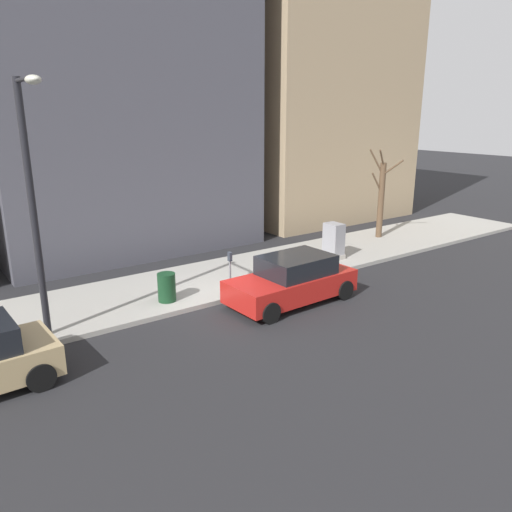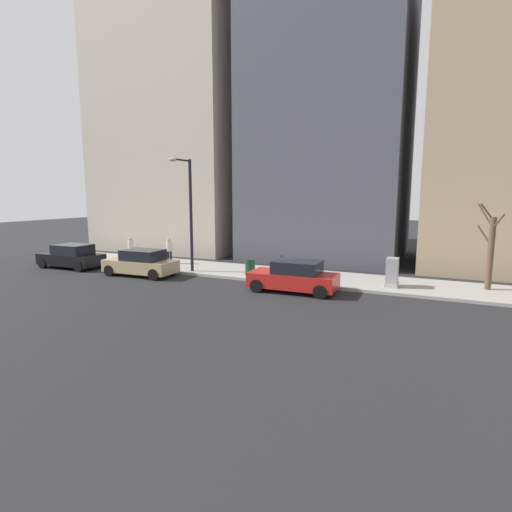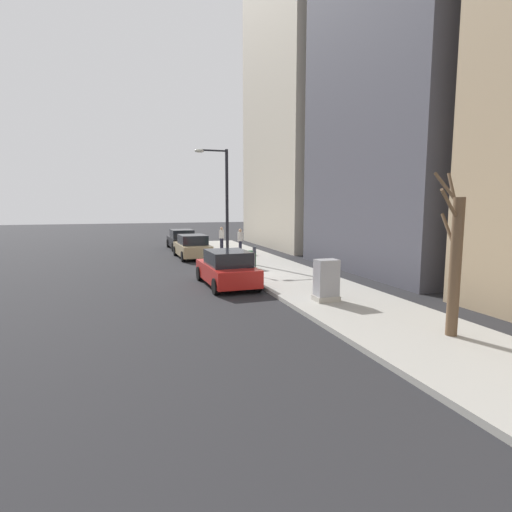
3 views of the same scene
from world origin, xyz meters
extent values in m
plane|color=#232326|center=(0.00, 0.00, 0.00)|extent=(120.00, 120.00, 0.00)
cube|color=#9E9B93|center=(2.00, 0.00, 0.07)|extent=(4.00, 36.00, 0.15)
cube|color=red|center=(-1.18, -1.54, 0.57)|extent=(1.93, 4.25, 0.70)
cube|color=black|center=(-1.17, -1.74, 1.22)|extent=(1.67, 2.25, 0.60)
cylinder|color=black|center=(-2.08, -0.02, 0.32)|extent=(0.24, 0.65, 0.64)
cylinder|color=black|center=(-0.38, 0.04, 0.32)|extent=(0.24, 0.65, 0.64)
cylinder|color=black|center=(-1.98, -3.12, 0.32)|extent=(0.24, 0.65, 0.64)
cylinder|color=black|center=(-0.28, -3.06, 0.32)|extent=(0.24, 0.65, 0.64)
cube|color=tan|center=(-1.22, 7.80, 0.57)|extent=(1.97, 4.27, 0.70)
cube|color=black|center=(-1.21, 7.60, 1.22)|extent=(1.69, 2.26, 0.60)
cylinder|color=black|center=(-2.13, 9.31, 0.32)|extent=(0.25, 0.65, 0.64)
cylinder|color=black|center=(-0.43, 9.38, 0.32)|extent=(0.25, 0.65, 0.64)
cylinder|color=black|center=(-2.01, 6.22, 0.32)|extent=(0.25, 0.65, 0.64)
cylinder|color=black|center=(-0.31, 6.28, 0.32)|extent=(0.25, 0.65, 0.64)
cube|color=black|center=(-1.18, 13.50, 0.57)|extent=(1.91, 4.24, 0.70)
cube|color=black|center=(-1.17, 13.30, 1.22)|extent=(1.66, 2.24, 0.60)
cylinder|color=black|center=(-2.07, 15.03, 0.32)|extent=(0.24, 0.65, 0.64)
cylinder|color=black|center=(-0.37, 15.07, 0.32)|extent=(0.24, 0.65, 0.64)
cylinder|color=black|center=(-1.99, 11.93, 0.32)|extent=(0.24, 0.65, 0.64)
cylinder|color=black|center=(-0.29, 11.97, 0.32)|extent=(0.24, 0.65, 0.64)
cylinder|color=slate|center=(0.45, -0.30, 0.68)|extent=(0.07, 0.07, 1.05)
cube|color=#2D333D|center=(0.45, -0.30, 1.35)|extent=(0.14, 0.10, 0.30)
cube|color=#A8A399|center=(1.30, -5.82, 0.24)|extent=(0.83, 0.61, 0.18)
cube|color=#939399|center=(1.30, -5.82, 0.96)|extent=(0.75, 0.55, 1.25)
cylinder|color=black|center=(0.55, 5.43, 3.40)|extent=(0.18, 0.18, 6.50)
cylinder|color=black|center=(-0.25, 5.43, 6.55)|extent=(1.60, 0.10, 0.10)
ellipsoid|color=beige|center=(-1.05, 5.43, 6.50)|extent=(0.56, 0.32, 0.20)
cylinder|color=brown|center=(2.60, -10.07, 1.88)|extent=(0.28, 0.28, 3.46)
cylinder|color=brown|center=(2.64, -9.76, 2.72)|extent=(0.16, 0.69, 0.98)
cylinder|color=brown|center=(2.73, -9.74, 3.66)|extent=(0.33, 0.74, 1.19)
cylinder|color=brown|center=(2.47, -9.78, 3.83)|extent=(0.32, 0.66, 0.86)
cylinder|color=brown|center=(2.17, -10.22, 3.43)|extent=(0.90, 0.41, 0.78)
cylinder|color=#14381E|center=(0.90, 1.77, 0.60)|extent=(0.56, 0.56, 0.90)
cylinder|color=#1E1E2D|center=(2.14, 8.18, 0.56)|extent=(0.16, 0.16, 0.82)
cylinder|color=#1E1E2D|center=(2.16, 8.42, 0.56)|extent=(0.16, 0.16, 0.82)
cylinder|color=silver|center=(2.15, 8.30, 1.28)|extent=(0.36, 0.36, 0.62)
sphere|color=tan|center=(2.15, 8.30, 1.70)|extent=(0.22, 0.22, 0.22)
cylinder|color=#1E1E2D|center=(1.51, 11.02, 0.56)|extent=(0.16, 0.16, 0.82)
cylinder|color=#1E1E2D|center=(1.38, 10.83, 0.56)|extent=(0.16, 0.16, 0.82)
cylinder|color=silver|center=(1.45, 10.92, 1.28)|extent=(0.36, 0.36, 0.62)
sphere|color=tan|center=(1.45, 10.92, 1.70)|extent=(0.22, 0.22, 0.22)
cube|color=#4C4C56|center=(10.89, -0.05, 11.79)|extent=(10.79, 10.79, 23.57)
cube|color=#BCB29E|center=(11.72, 13.00, 12.48)|extent=(12.43, 12.43, 24.96)
camera|label=1|loc=(-12.59, 8.08, 5.87)|focal=35.00mm
camera|label=2|loc=(-19.03, -7.86, 4.64)|focal=28.00mm
camera|label=3|loc=(-5.09, -17.87, 3.43)|focal=28.00mm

